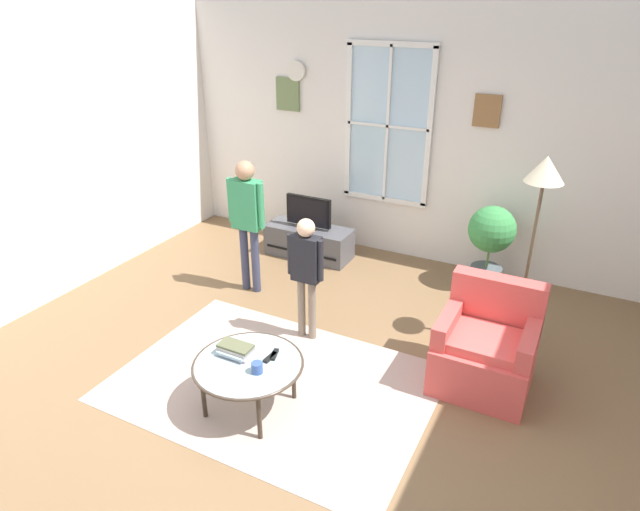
% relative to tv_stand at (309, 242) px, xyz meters
% --- Properties ---
extents(ground_plane, '(6.63, 6.92, 0.02)m').
position_rel_tv_stand_xyz_m(ground_plane, '(1.09, -2.57, -0.20)').
color(ground_plane, brown).
extents(back_wall, '(6.03, 0.17, 2.95)m').
position_rel_tv_stand_xyz_m(back_wall, '(1.08, 0.65, 1.29)').
color(back_wall, silver).
rests_on(back_wall, ground_plane).
extents(area_rug, '(2.60, 1.82, 0.01)m').
position_rel_tv_stand_xyz_m(area_rug, '(0.93, -2.35, -0.19)').
color(area_rug, tan).
rests_on(area_rug, ground_plane).
extents(tv_stand, '(1.06, 0.44, 0.38)m').
position_rel_tv_stand_xyz_m(tv_stand, '(0.00, 0.00, 0.00)').
color(tv_stand, '#4C4C51').
rests_on(tv_stand, ground_plane).
extents(television, '(0.58, 0.08, 0.40)m').
position_rel_tv_stand_xyz_m(television, '(0.00, -0.00, 0.40)').
color(television, '#4C4C4C').
rests_on(television, tv_stand).
extents(armchair, '(0.76, 0.74, 0.87)m').
position_rel_tv_stand_xyz_m(armchair, '(2.47, -1.51, 0.13)').
color(armchair, '#D14C47').
rests_on(armchair, ground_plane).
extents(coffee_table, '(0.86, 0.86, 0.43)m').
position_rel_tv_stand_xyz_m(coffee_table, '(0.92, -2.68, 0.21)').
color(coffee_table, '#99B2B7').
rests_on(coffee_table, ground_plane).
extents(book_stack, '(0.27, 0.19, 0.09)m').
position_rel_tv_stand_xyz_m(book_stack, '(0.77, -2.63, 0.28)').
color(book_stack, '#C198BB').
rests_on(book_stack, coffee_table).
extents(cup, '(0.09, 0.09, 0.08)m').
position_rel_tv_stand_xyz_m(cup, '(1.04, -2.74, 0.27)').
color(cup, '#334C8C').
rests_on(cup, coffee_table).
extents(remote_near_books, '(0.08, 0.15, 0.02)m').
position_rel_tv_stand_xyz_m(remote_near_books, '(1.05, -2.50, 0.24)').
color(remote_near_books, black).
rests_on(remote_near_books, coffee_table).
extents(remote_near_cup, '(0.05, 0.14, 0.02)m').
position_rel_tv_stand_xyz_m(remote_near_cup, '(1.04, -2.55, 0.24)').
color(remote_near_cup, black).
rests_on(remote_near_cup, coffee_table).
extents(person_green_shirt, '(0.44, 0.20, 1.46)m').
position_rel_tv_stand_xyz_m(person_green_shirt, '(-0.15, -1.06, 0.72)').
color(person_green_shirt, '#333851').
rests_on(person_green_shirt, ground_plane).
extents(person_black_shirt, '(0.36, 0.16, 1.21)m').
position_rel_tv_stand_xyz_m(person_black_shirt, '(0.84, -1.59, 0.56)').
color(person_black_shirt, '#726656').
rests_on(person_black_shirt, ground_plane).
extents(potted_plant_by_window, '(0.50, 0.50, 0.94)m').
position_rel_tv_stand_xyz_m(potted_plant_by_window, '(2.13, 0.20, 0.40)').
color(potted_plant_by_window, '#4C565B').
rests_on(potted_plant_by_window, ground_plane).
extents(floor_lamp, '(0.32, 0.32, 1.80)m').
position_rel_tv_stand_xyz_m(floor_lamp, '(2.63, -0.80, 1.31)').
color(floor_lamp, black).
rests_on(floor_lamp, ground_plane).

